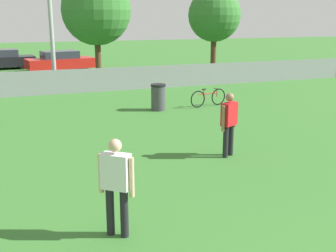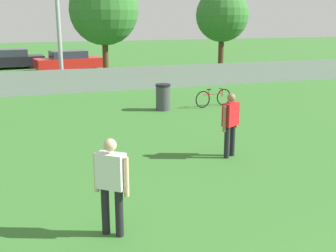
{
  "view_description": "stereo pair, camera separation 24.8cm",
  "coord_description": "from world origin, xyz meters",
  "px_view_note": "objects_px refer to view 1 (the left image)",
  "views": [
    {
      "loc": [
        -3.84,
        -1.3,
        3.39
      ],
      "look_at": [
        -0.7,
        7.13,
        1.05
      ],
      "focal_mm": 45.0,
      "sensor_mm": 36.0,
      "label": 1
    },
    {
      "loc": [
        -3.6,
        -1.38,
        3.39
      ],
      "look_at": [
        -0.7,
        7.13,
        1.05
      ],
      "focal_mm": 45.0,
      "sensor_mm": 36.0,
      "label": 2
    }
  ],
  "objects_px": {
    "parked_car_dark": "(0,59)",
    "parked_car_red": "(60,61)",
    "tree_far_right": "(214,15)",
    "player_receiver_white": "(116,181)",
    "player_defender_red": "(229,120)",
    "tree_near_pole": "(96,10)",
    "bicycle_sideline": "(208,98)",
    "trash_bin": "(158,97)"
  },
  "relations": [
    {
      "from": "tree_near_pole",
      "to": "player_receiver_white",
      "type": "relative_size",
      "value": 3.47
    },
    {
      "from": "trash_bin",
      "to": "tree_near_pole",
      "type": "bearing_deg",
      "value": 94.01
    },
    {
      "from": "tree_near_pole",
      "to": "bicycle_sideline",
      "type": "xyz_separation_m",
      "value": [
        2.63,
        -8.29,
        -3.37
      ]
    },
    {
      "from": "tree_far_right",
      "to": "parked_car_red",
      "type": "relative_size",
      "value": 1.13
    },
    {
      "from": "tree_far_right",
      "to": "trash_bin",
      "type": "distance_m",
      "value": 10.25
    },
    {
      "from": "parked_car_dark",
      "to": "parked_car_red",
      "type": "bearing_deg",
      "value": -39.67
    },
    {
      "from": "parked_car_red",
      "to": "player_receiver_white",
      "type": "bearing_deg",
      "value": -103.21
    },
    {
      "from": "tree_far_right",
      "to": "bicycle_sideline",
      "type": "height_order",
      "value": "tree_far_right"
    },
    {
      "from": "tree_near_pole",
      "to": "player_receiver_white",
      "type": "distance_m",
      "value": 17.37
    },
    {
      "from": "tree_far_right",
      "to": "parked_car_red",
      "type": "bearing_deg",
      "value": 146.14
    },
    {
      "from": "tree_near_pole",
      "to": "trash_bin",
      "type": "xyz_separation_m",
      "value": [
        0.58,
        -8.26,
        -3.22
      ]
    },
    {
      "from": "player_receiver_white",
      "to": "parked_car_red",
      "type": "height_order",
      "value": "player_receiver_white"
    },
    {
      "from": "player_receiver_white",
      "to": "parked_car_dark",
      "type": "bearing_deg",
      "value": 134.07
    },
    {
      "from": "player_receiver_white",
      "to": "parked_car_dark",
      "type": "xyz_separation_m",
      "value": [
        -2.06,
        24.36,
        -0.29
      ]
    },
    {
      "from": "player_receiver_white",
      "to": "parked_car_red",
      "type": "distance_m",
      "value": 21.83
    },
    {
      "from": "tree_near_pole",
      "to": "player_defender_red",
      "type": "bearing_deg",
      "value": -88.18
    },
    {
      "from": "player_defender_red",
      "to": "tree_near_pole",
      "type": "bearing_deg",
      "value": 62.66
    },
    {
      "from": "player_defender_red",
      "to": "parked_car_dark",
      "type": "relative_size",
      "value": 0.35
    },
    {
      "from": "tree_near_pole",
      "to": "parked_car_dark",
      "type": "bearing_deg",
      "value": 124.47
    },
    {
      "from": "tree_near_pole",
      "to": "player_defender_red",
      "type": "distance_m",
      "value": 14.25
    },
    {
      "from": "tree_near_pole",
      "to": "player_receiver_white",
      "type": "height_order",
      "value": "tree_near_pole"
    },
    {
      "from": "parked_car_dark",
      "to": "tree_near_pole",
      "type": "bearing_deg",
      "value": -59.93
    },
    {
      "from": "player_defender_red",
      "to": "parked_car_dark",
      "type": "height_order",
      "value": "player_defender_red"
    },
    {
      "from": "parked_car_dark",
      "to": "parked_car_red",
      "type": "distance_m",
      "value": 4.47
    },
    {
      "from": "tree_far_right",
      "to": "trash_bin",
      "type": "xyz_separation_m",
      "value": [
        -6.07,
        -7.71,
        -2.97
      ]
    },
    {
      "from": "parked_car_red",
      "to": "player_defender_red",
      "type": "bearing_deg",
      "value": -93.16
    },
    {
      "from": "bicycle_sideline",
      "to": "player_defender_red",
      "type": "bearing_deg",
      "value": -121.8
    },
    {
      "from": "player_defender_red",
      "to": "parked_car_red",
      "type": "height_order",
      "value": "player_defender_red"
    },
    {
      "from": "player_defender_red",
      "to": "trash_bin",
      "type": "relative_size",
      "value": 1.64
    },
    {
      "from": "trash_bin",
      "to": "parked_car_dark",
      "type": "bearing_deg",
      "value": 109.96
    },
    {
      "from": "bicycle_sideline",
      "to": "parked_car_red",
      "type": "distance_m",
      "value": 13.84
    },
    {
      "from": "trash_bin",
      "to": "parked_car_red",
      "type": "bearing_deg",
      "value": 98.95
    },
    {
      "from": "tree_far_right",
      "to": "player_receiver_white",
      "type": "distance_m",
      "value": 19.16
    },
    {
      "from": "tree_far_right",
      "to": "player_defender_red",
      "type": "height_order",
      "value": "tree_far_right"
    },
    {
      "from": "player_receiver_white",
      "to": "bicycle_sideline",
      "type": "xyz_separation_m",
      "value": [
        5.72,
        8.57,
        -0.59
      ]
    },
    {
      "from": "trash_bin",
      "to": "parked_car_dark",
      "type": "distance_m",
      "value": 16.77
    },
    {
      "from": "parked_car_dark",
      "to": "player_defender_red",
      "type": "bearing_deg",
      "value": -79.79
    },
    {
      "from": "bicycle_sideline",
      "to": "trash_bin",
      "type": "height_order",
      "value": "trash_bin"
    },
    {
      "from": "player_receiver_white",
      "to": "player_defender_red",
      "type": "distance_m",
      "value": 4.57
    },
    {
      "from": "player_defender_red",
      "to": "parked_car_red",
      "type": "xyz_separation_m",
      "value": [
        -1.94,
        18.88,
        -0.29
      ]
    },
    {
      "from": "tree_near_pole",
      "to": "tree_far_right",
      "type": "relative_size",
      "value": 1.12
    },
    {
      "from": "trash_bin",
      "to": "parked_car_dark",
      "type": "height_order",
      "value": "parked_car_dark"
    }
  ]
}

